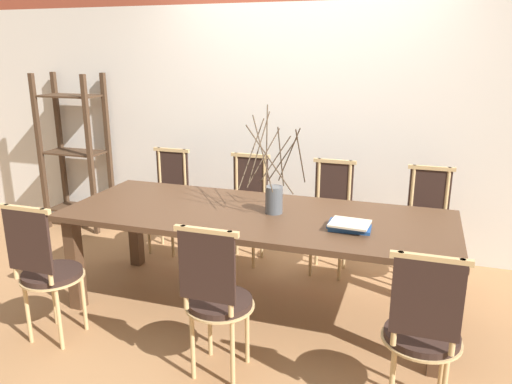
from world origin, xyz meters
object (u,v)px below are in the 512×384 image
chair_near_center (423,330)px  vase_centerpiece (274,195)px  book_stack (349,226)px  shelving_rack (75,153)px  chair_far_center (330,213)px  dining_table (256,224)px

chair_near_center → vase_centerpiece: bearing=139.8°
chair_near_center → book_stack: chair_near_center is taller
vase_centerpiece → shelving_rack: bearing=156.9°
shelving_rack → chair_far_center: bearing=-5.7°
book_stack → shelving_rack: 3.20m
vase_centerpiece → shelving_rack: size_ratio=0.46×
chair_far_center → book_stack: chair_far_center is taller
chair_near_center → book_stack: size_ratio=3.50×
chair_far_center → vase_centerpiece: vase_centerpiece is taller
dining_table → book_stack: (0.66, -0.13, 0.11)m
chair_far_center → book_stack: bearing=106.6°
vase_centerpiece → book_stack: vase_centerpiece is taller
chair_near_center → chair_far_center: size_ratio=1.00×
dining_table → chair_near_center: 1.39m
chair_near_center → vase_centerpiece: 1.36m
vase_centerpiece → book_stack: size_ratio=2.75×
chair_far_center → book_stack: size_ratio=3.50×
dining_table → vase_centerpiece: (0.11, 0.04, 0.21)m
dining_table → book_stack: book_stack is taller
chair_far_center → shelving_rack: shelving_rack is taller
chair_far_center → vase_centerpiece: 0.88m
chair_far_center → shelving_rack: (-2.69, 0.27, 0.28)m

